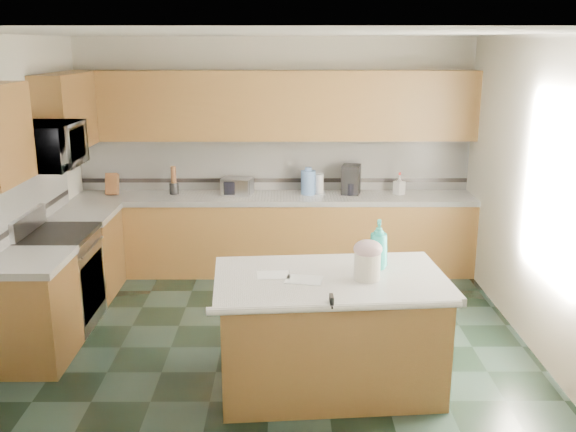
{
  "coord_description": "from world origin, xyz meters",
  "views": [
    {
      "loc": [
        0.13,
        -5.22,
        2.63
      ],
      "look_at": [
        0.15,
        0.35,
        1.12
      ],
      "focal_mm": 40.0,
      "sensor_mm": 36.0,
      "label": 1
    }
  ],
  "objects_px": {
    "island_top": "(330,280)",
    "toaster_oven": "(237,186)",
    "island_base": "(329,335)",
    "knife_block": "(112,184)",
    "soap_bottle_island": "(378,244)",
    "treat_jar": "(367,266)",
    "coffee_maker": "(351,179)"
  },
  "relations": [
    {
      "from": "island_base",
      "to": "treat_jar",
      "type": "height_order",
      "value": "treat_jar"
    },
    {
      "from": "soap_bottle_island",
      "to": "knife_block",
      "type": "xyz_separation_m",
      "value": [
        -2.73,
        2.53,
        -0.07
      ]
    },
    {
      "from": "island_base",
      "to": "island_top",
      "type": "distance_m",
      "value": 0.46
    },
    {
      "from": "island_top",
      "to": "knife_block",
      "type": "distance_m",
      "value": 3.59
    },
    {
      "from": "soap_bottle_island",
      "to": "coffee_maker",
      "type": "distance_m",
      "value": 2.56
    },
    {
      "from": "island_top",
      "to": "coffee_maker",
      "type": "height_order",
      "value": "coffee_maker"
    },
    {
      "from": "treat_jar",
      "to": "soap_bottle_island",
      "type": "distance_m",
      "value": 0.28
    },
    {
      "from": "toaster_oven",
      "to": "coffee_maker",
      "type": "xyz_separation_m",
      "value": [
        1.32,
        0.03,
        0.07
      ]
    },
    {
      "from": "island_top",
      "to": "toaster_oven",
      "type": "relative_size",
      "value": 5.21
    },
    {
      "from": "toaster_oven",
      "to": "island_top",
      "type": "bearing_deg",
      "value": -57.68
    },
    {
      "from": "island_base",
      "to": "soap_bottle_island",
      "type": "relative_size",
      "value": 4.23
    },
    {
      "from": "treat_jar",
      "to": "knife_block",
      "type": "relative_size",
      "value": 0.82
    },
    {
      "from": "treat_jar",
      "to": "soap_bottle_island",
      "type": "height_order",
      "value": "soap_bottle_island"
    },
    {
      "from": "island_base",
      "to": "soap_bottle_island",
      "type": "distance_m",
      "value": 0.8
    },
    {
      "from": "soap_bottle_island",
      "to": "toaster_oven",
      "type": "xyz_separation_m",
      "value": [
        -1.28,
        2.53,
        -0.1
      ]
    },
    {
      "from": "treat_jar",
      "to": "toaster_oven",
      "type": "xyz_separation_m",
      "value": [
        -1.17,
        2.77,
        -0.0
      ]
    },
    {
      "from": "island_top",
      "to": "toaster_oven",
      "type": "height_order",
      "value": "toaster_oven"
    },
    {
      "from": "island_base",
      "to": "treat_jar",
      "type": "bearing_deg",
      "value": -16.97
    },
    {
      "from": "island_top",
      "to": "knife_block",
      "type": "relative_size",
      "value": 7.02
    },
    {
      "from": "knife_block",
      "to": "toaster_oven",
      "type": "distance_m",
      "value": 1.45
    },
    {
      "from": "island_top",
      "to": "treat_jar",
      "type": "distance_m",
      "value": 0.31
    },
    {
      "from": "island_base",
      "to": "knife_block",
      "type": "xyz_separation_m",
      "value": [
        -2.35,
        2.71,
        0.61
      ]
    },
    {
      "from": "soap_bottle_island",
      "to": "island_top",
      "type": "bearing_deg",
      "value": -144.33
    },
    {
      "from": "toaster_oven",
      "to": "soap_bottle_island",
      "type": "bearing_deg",
      "value": -49.2
    },
    {
      "from": "island_base",
      "to": "island_top",
      "type": "height_order",
      "value": "island_top"
    },
    {
      "from": "island_base",
      "to": "coffee_maker",
      "type": "bearing_deg",
      "value": 76.82
    },
    {
      "from": "island_base",
      "to": "knife_block",
      "type": "distance_m",
      "value": 3.64
    },
    {
      "from": "island_top",
      "to": "toaster_oven",
      "type": "xyz_separation_m",
      "value": [
        -0.9,
        2.71,
        0.13
      ]
    },
    {
      "from": "island_base",
      "to": "toaster_oven",
      "type": "xyz_separation_m",
      "value": [
        -0.9,
        2.71,
        0.59
      ]
    },
    {
      "from": "treat_jar",
      "to": "toaster_oven",
      "type": "height_order",
      "value": "treat_jar"
    },
    {
      "from": "island_top",
      "to": "toaster_oven",
      "type": "distance_m",
      "value": 2.86
    },
    {
      "from": "treat_jar",
      "to": "coffee_maker",
      "type": "bearing_deg",
      "value": 91.08
    }
  ]
}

